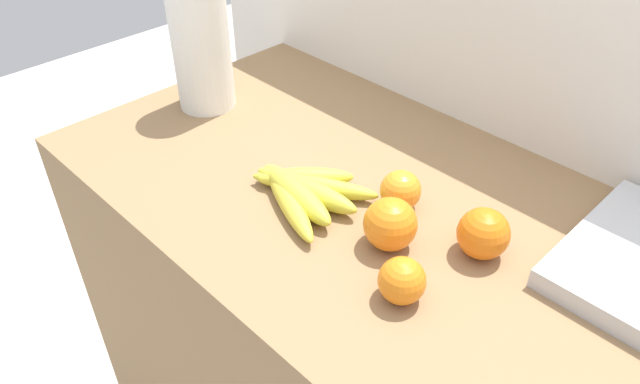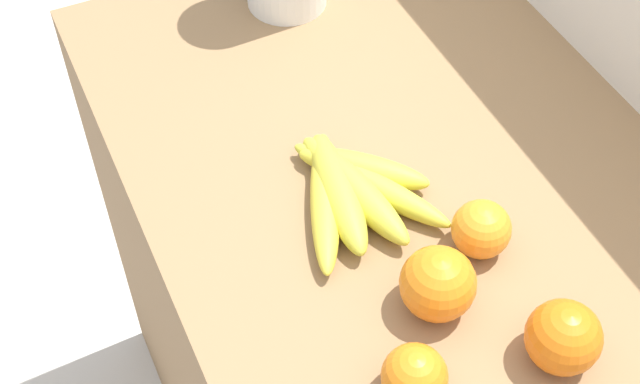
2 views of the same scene
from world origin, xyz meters
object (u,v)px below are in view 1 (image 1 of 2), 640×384
(orange_right, at_px, (483,233))
(paper_towel_roll, at_px, (200,41))
(banana_bunch, at_px, (302,190))
(orange_back_right, at_px, (401,190))
(orange_back_left, at_px, (404,282))
(orange_center, at_px, (390,224))

(orange_right, xyz_separation_m, paper_towel_roll, (-0.65, -0.02, 0.10))
(banana_bunch, height_order, orange_back_right, orange_back_right)
(banana_bunch, bearing_deg, paper_towel_roll, 167.54)
(paper_towel_roll, bearing_deg, orange_right, 1.44)
(orange_back_left, relative_size, orange_right, 0.85)
(orange_right, bearing_deg, paper_towel_roll, -178.56)
(orange_center, bearing_deg, orange_right, 37.37)
(banana_bunch, bearing_deg, orange_center, 5.64)
(orange_right, bearing_deg, orange_center, -142.63)
(banana_bunch, bearing_deg, orange_right, 19.45)
(banana_bunch, distance_m, orange_center, 0.17)
(banana_bunch, xyz_separation_m, orange_back_left, (0.26, -0.05, 0.01))
(orange_back_left, bearing_deg, orange_center, 139.95)
(banana_bunch, relative_size, orange_back_left, 3.14)
(orange_back_left, height_order, orange_right, orange_right)
(orange_back_right, relative_size, paper_towel_roll, 0.22)
(orange_right, bearing_deg, orange_back_right, 179.77)
(paper_towel_roll, bearing_deg, orange_back_left, -12.22)
(orange_back_right, xyz_separation_m, paper_towel_roll, (-0.50, -0.02, 0.10))
(orange_right, bearing_deg, banana_bunch, -160.55)
(orange_center, height_order, orange_back_right, orange_center)
(orange_right, relative_size, orange_back_right, 1.16)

